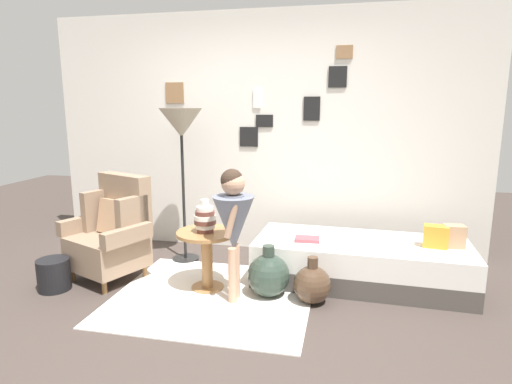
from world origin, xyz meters
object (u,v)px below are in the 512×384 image
vase_striped (205,219)px  demijohn_far (312,284)px  person_child (234,218)px  armchair (113,232)px  floor_lamp (181,128)px  book_on_daybed (307,239)px  magazine_basket (54,274)px  demijohn_near (268,275)px  daybed (360,262)px  side_table (207,248)px

vase_striped → demijohn_far: (0.94, -0.06, -0.49)m
person_child → demijohn_far: person_child is taller
armchair → floor_lamp: floor_lamp is taller
book_on_daybed → magazine_basket: (-2.17, -0.63, -0.28)m
armchair → demijohn_near: armchair is taller
daybed → demijohn_far: size_ratio=4.86×
daybed → floor_lamp: bearing=172.7°
magazine_basket → person_child: bearing=4.4°
magazine_basket → daybed: bearing=15.4°
side_table → floor_lamp: size_ratio=0.33×
side_table → floor_lamp: (-0.46, 0.65, 1.01)m
person_child → book_on_daybed: (0.55, 0.51, -0.30)m
armchair → side_table: armchair is taller
armchair → book_on_daybed: bearing=8.0°
vase_striped → book_on_daybed: (0.85, 0.35, -0.24)m
side_table → magazine_basket: side_table is taller
daybed → side_table: size_ratio=3.64×
floor_lamp → demijohn_near: 1.72m
vase_striped → magazine_basket: 1.45m
vase_striped → magazine_basket: (-1.32, -0.29, -0.51)m
book_on_daybed → magazine_basket: 2.28m
book_on_daybed → demijohn_near: demijohn_near is taller
book_on_daybed → demijohn_near: (-0.29, -0.36, -0.23)m
book_on_daybed → demijohn_far: size_ratio=0.55×
demijohn_far → magazine_basket: 2.27m
daybed → person_child: bearing=-149.7°
side_table → demijohn_near: side_table is taller
floor_lamp → demijohn_far: bearing=-27.7°
vase_striped → demijohn_near: 0.73m
floor_lamp → book_on_daybed: 1.66m
demijohn_near → magazine_basket: demijohn_near is taller
person_child → demijohn_near: (0.26, 0.15, -0.53)m
armchair → demijohn_far: (1.89, -0.16, -0.28)m
side_table → demijohn_far: (0.94, -0.08, -0.21)m
book_on_daybed → magazine_basket: bearing=-163.7°
armchair → daybed: 2.32m
vase_striped → magazine_basket: vase_striped is taller
person_child → magazine_basket: size_ratio=3.99×
floor_lamp → person_child: bearing=-47.6°
person_child → demijohn_near: 0.61m
daybed → vase_striped: 1.48m
armchair → person_child: (1.25, -0.26, 0.27)m
floor_lamp → magazine_basket: floor_lamp is taller
book_on_daybed → demijohn_near: bearing=-129.2°
demijohn_near → daybed: bearing=30.3°
side_table → armchair: bearing=175.4°
book_on_daybed → demijohn_far: 0.49m
daybed → magazine_basket: bearing=-164.6°
demijohn_near → demijohn_far: (0.38, -0.05, -0.03)m
daybed → person_child: person_child is taller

